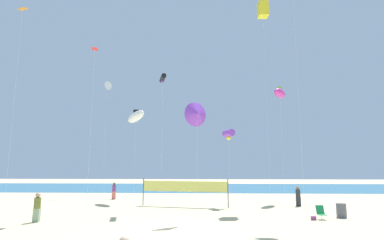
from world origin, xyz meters
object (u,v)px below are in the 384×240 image
folding_beach_chair (321,212)px  trash_barrel (341,210)px  beachgoer_plum_shirt (114,190)px  kite_white_delta (107,86)px  kite_black_tube (163,79)px  kite_yellow_box (263,10)px  beachgoer_charcoal_shirt (298,195)px  kite_violet_tube (229,134)px  kite_orange_diamond (22,11)px  beachgoer_olive_shirt (37,206)px  kite_magenta_inflatable (280,93)px  kite_white_inflatable (136,117)px  beach_handbag (314,218)px  kite_red_diamond (95,53)px  kite_violet_delta (197,114)px  volleyball_net (184,188)px

folding_beach_chair → trash_barrel: size_ratio=0.93×
beachgoer_plum_shirt → kite_white_delta: kite_white_delta is taller
kite_black_tube → kite_yellow_box: kite_yellow_box is taller
beachgoer_charcoal_shirt → kite_violet_tube: size_ratio=0.25×
kite_orange_diamond → folding_beach_chair: bearing=-3.8°
beachgoer_olive_shirt → kite_magenta_inflatable: bearing=-67.3°
kite_violet_tube → kite_orange_diamond: 20.59m
kite_yellow_box → kite_white_inflatable: (-13.22, 2.00, -10.62)m
beachgoer_charcoal_shirt → kite_yellow_box: size_ratio=0.09×
beachgoer_charcoal_shirt → beach_handbag: 6.83m
kite_red_diamond → kite_violet_tube: bearing=26.5°
kite_violet_delta → kite_yellow_box: bearing=51.8°
beach_handbag → folding_beach_chair: bearing=30.1°
kite_white_delta → kite_violet_tube: 18.37m
folding_beach_chair → kite_white_inflatable: size_ratio=0.09×
beachgoer_plum_shirt → kite_white_delta: (-2.67, 4.32, 12.62)m
kite_white_inflatable → kite_orange_diamond: bearing=-134.8°
beach_handbag → kite_violet_delta: 10.32m
kite_violet_delta → kite_magenta_inflatable: (8.56, 10.96, 4.08)m
kite_violet_delta → kite_orange_diamond: 17.43m
kite_violet_tube → kite_red_diamond: (-10.90, -5.45, 5.92)m
kite_white_delta → kite_white_inflatable: 9.20m
kite_white_delta → kite_white_inflatable: (5.14, -5.81, -4.95)m
kite_white_inflatable → kite_orange_diamond: kite_orange_diamond is taller
trash_barrel → kite_violet_delta: kite_violet_delta is taller
beachgoer_charcoal_shirt → beachgoer_olive_shirt: size_ratio=0.95×
beachgoer_plum_shirt → kite_violet_tube: (11.88, -4.37, 5.54)m
beachgoer_olive_shirt → trash_barrel: 20.30m
kite_white_delta → kite_red_diamond: size_ratio=1.10×
trash_barrel → volleyball_net: size_ratio=0.12×
beachgoer_charcoal_shirt → beachgoer_olive_shirt: 20.61m
kite_yellow_box → kite_violet_delta: kite_yellow_box is taller
volleyball_net → kite_orange_diamond: (-13.32, -4.15, 14.64)m
kite_red_diamond → kite_orange_diamond: bearing=177.0°
beachgoer_charcoal_shirt → kite_magenta_inflatable: 10.91m
beachgoer_olive_shirt → kite_black_tube: 13.49m
beachgoer_charcoal_shirt → beachgoer_plum_shirt: (-17.87, 4.68, 0.00)m
kite_violet_delta → kite_red_diamond: kite_red_diamond is taller
trash_barrel → kite_magenta_inflatable: bearing=98.3°
folding_beach_chair → kite_violet_tube: 10.51m
kite_black_tube → kite_red_diamond: 5.88m
folding_beach_chair → kite_magenta_inflatable: size_ratio=0.07×
kite_black_tube → kite_violet_delta: bearing=-56.4°
kite_violet_delta → kite_magenta_inflatable: kite_magenta_inflatable is taller
trash_barrel → kite_white_delta: size_ratio=0.07×
kite_white_delta → kite_yellow_box: kite_yellow_box is taller
beachgoer_olive_shirt → trash_barrel: bearing=-92.7°
volleyball_net → beach_handbag: size_ratio=24.21×
kite_violet_tube → kite_violet_delta: bearing=-110.4°
volleyball_net → trash_barrel: bearing=-23.9°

